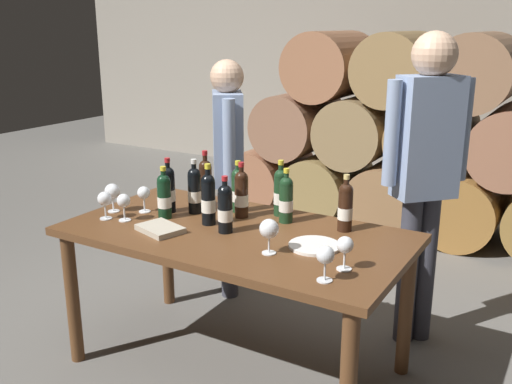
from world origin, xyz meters
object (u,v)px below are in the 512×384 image
Objects in this scene: dining_table at (236,248)px; wine_bottle_3 at (238,190)px; wine_bottle_7 at (168,189)px; wine_glass_4 at (105,200)px; wine_bottle_4 at (164,196)px; wine_bottle_8 at (208,199)px; taster_seated_left at (228,159)px; wine_glass_3 at (144,194)px; wine_glass_6 at (124,202)px; sommelier_presenting at (426,162)px; wine_bottle_0 at (281,192)px; wine_bottle_10 at (241,194)px; tasting_notebook at (160,229)px; wine_glass_0 at (112,192)px; wine_glass_5 at (269,230)px; wine_glass_2 at (325,256)px; serving_plate at (315,245)px; wine_bottle_5 at (206,182)px; wine_bottle_1 at (286,199)px; wine_glass_1 at (345,246)px; wine_bottle_2 at (225,208)px; wine_bottle_6 at (195,190)px.

dining_table is 5.99× the size of wine_bottle_3.
wine_bottle_3 is at bearing 31.98° from wine_bottle_7.
wine_glass_4 is (-0.21, -0.26, -0.02)m from wine_bottle_7.
wine_bottle_4 is 0.88× the size of wine_bottle_8.
wine_bottle_4 is 0.18× the size of taster_seated_left.
wine_bottle_3 is at bearing 31.49° from wine_glass_3.
sommelier_presenting reaches higher than wine_glass_6.
wine_bottle_10 is (-0.16, -0.13, -0.00)m from wine_bottle_0.
wine_bottle_8 is 1.44× the size of tasting_notebook.
wine_glass_5 is (1.02, -0.09, 0.00)m from wine_glass_0.
dining_table is 0.92m from taster_seated_left.
wine_bottle_10 is 0.19× the size of taster_seated_left.
tasting_notebook is (-0.93, 0.11, -0.09)m from wine_glass_2.
wine_glass_4 reaches higher than tasting_notebook.
serving_plate is at bearing -24.32° from wine_bottle_3.
wine_bottle_3 is at bearing 45.36° from wine_glass_6.
wine_bottle_7 is 2.08× the size of wine_glass_6.
dining_table is 0.50m from wine_bottle_5.
taster_seated_left reaches higher than wine_bottle_1.
wine_bottle_10 is 0.87m from wine_glass_2.
taster_seated_left reaches higher than wine_bottle_5.
wine_glass_3 is at bearing 165.53° from wine_glass_2.
wine_bottle_4 is 0.31m from wine_glass_0.
wine_bottle_4 is 1.91× the size of wine_glass_1.
wine_glass_5 is 0.61m from tasting_notebook.
sommelier_presenting is at bearing 29.79° from wine_bottle_7.
wine_glass_2 is at bearing -9.48° from wine_glass_0.
taster_seated_left is (0.22, 0.80, 0.05)m from wine_glass_0.
wine_glass_1 is 1.33m from wine_glass_4.
wine_bottle_0 is 0.67m from tasting_notebook.
tasting_notebook is (-0.16, -0.47, -0.11)m from wine_bottle_3.
dining_table is at bearing -0.23° from wine_glass_3.
wine_glass_1 is at bearing -22.94° from wine_bottle_5.
wine_glass_0 is 1.37m from wine_glass_2.
sommelier_presenting is at bearing 46.55° from wine_bottle_2.
wine_bottle_3 is 0.17× the size of sommelier_presenting.
wine_bottle_0 is at bearing 137.55° from serving_plate.
wine_bottle_2 is at bearing 46.01° from tasting_notebook.
wine_glass_3 is 1.51m from sommelier_presenting.
wine_bottle_8 is at bearing 8.09° from wine_bottle_4.
sommelier_presenting is 1.11× the size of taster_seated_left.
wine_glass_6 is 1.60m from sommelier_presenting.
dining_table is 0.43m from wine_bottle_6.
wine_bottle_3 is 1.29× the size of tasting_notebook.
sommelier_presenting is at bearing 30.27° from wine_bottle_6.
wine_glass_3 reaches higher than dining_table.
dining_table is at bearing -8.37° from wine_bottle_7.
wine_bottle_3 is 0.58m from taster_seated_left.
wine_glass_2 is 1.04× the size of wine_glass_3.
wine_glass_2 reaches higher than wine_glass_6.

